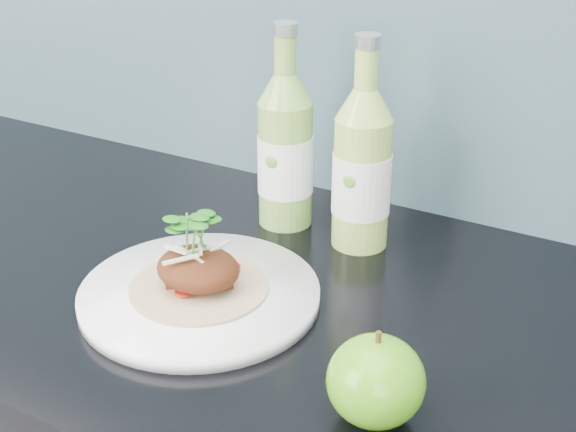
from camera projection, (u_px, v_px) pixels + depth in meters
name	position (u px, v px, depth m)	size (l,w,h in m)	color
dinner_plate	(200.00, 295.00, 0.90)	(0.31, 0.31, 0.02)	white
pork_taco	(198.00, 266.00, 0.88)	(0.16, 0.16, 0.10)	tan
green_apple	(376.00, 381.00, 0.70)	(0.10, 0.10, 0.09)	#3F910F
cider_bottle_left	(285.00, 151.00, 1.04)	(0.08, 0.08, 0.27)	#79AB47
cider_bottle_right	(362.00, 169.00, 0.98)	(0.08, 0.08, 0.27)	#A0C652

